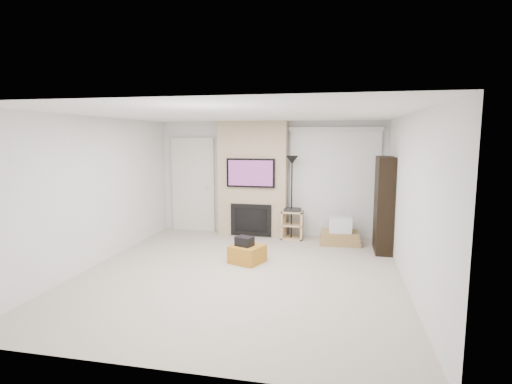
% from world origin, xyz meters
% --- Properties ---
extents(floor, '(5.00, 5.50, 0.00)m').
position_xyz_m(floor, '(0.00, 0.00, 0.00)').
color(floor, '#BDAE9E').
rests_on(floor, ground).
extents(ceiling, '(5.00, 5.50, 0.00)m').
position_xyz_m(ceiling, '(0.00, 0.00, 2.50)').
color(ceiling, white).
rests_on(ceiling, wall_back).
extents(wall_back, '(5.00, 0.00, 2.50)m').
position_xyz_m(wall_back, '(0.00, 2.75, 1.25)').
color(wall_back, silver).
rests_on(wall_back, ground).
extents(wall_front, '(5.00, 0.00, 2.50)m').
position_xyz_m(wall_front, '(0.00, -2.75, 1.25)').
color(wall_front, silver).
rests_on(wall_front, ground).
extents(wall_left, '(0.00, 5.50, 2.50)m').
position_xyz_m(wall_left, '(-2.50, 0.00, 1.25)').
color(wall_left, silver).
rests_on(wall_left, ground).
extents(wall_right, '(0.00, 5.50, 2.50)m').
position_xyz_m(wall_right, '(2.50, 0.00, 1.25)').
color(wall_right, silver).
rests_on(wall_right, ground).
extents(hvac_vent, '(0.35, 0.18, 0.01)m').
position_xyz_m(hvac_vent, '(0.40, 0.80, 2.50)').
color(hvac_vent, silver).
rests_on(hvac_vent, ceiling).
extents(ottoman, '(0.65, 0.65, 0.30)m').
position_xyz_m(ottoman, '(-0.02, 0.57, 0.15)').
color(ottoman, '#B17521').
rests_on(ottoman, floor).
extents(black_bag, '(0.34, 0.31, 0.16)m').
position_xyz_m(black_bag, '(-0.06, 0.54, 0.38)').
color(black_bag, black).
rests_on(black_bag, ottoman).
extents(fireplace_wall, '(1.50, 0.47, 2.50)m').
position_xyz_m(fireplace_wall, '(-0.35, 2.54, 1.24)').
color(fireplace_wall, tan).
rests_on(fireplace_wall, floor).
extents(entry_door, '(1.02, 0.11, 2.14)m').
position_xyz_m(entry_door, '(-1.80, 2.71, 1.05)').
color(entry_door, silver).
rests_on(entry_door, floor).
extents(vertical_blinds, '(1.98, 0.10, 2.37)m').
position_xyz_m(vertical_blinds, '(1.40, 2.70, 1.27)').
color(vertical_blinds, silver).
rests_on(vertical_blinds, floor).
extents(floor_lamp, '(0.26, 0.26, 1.77)m').
position_xyz_m(floor_lamp, '(0.53, 2.33, 1.40)').
color(floor_lamp, black).
rests_on(floor_lamp, floor).
extents(av_stand, '(0.45, 0.38, 0.66)m').
position_xyz_m(av_stand, '(0.55, 2.37, 0.35)').
color(av_stand, '#E1BB85').
rests_on(av_stand, floor).
extents(box_stack, '(0.84, 0.65, 0.54)m').
position_xyz_m(box_stack, '(1.55, 2.17, 0.21)').
color(box_stack, '#A27C4B').
rests_on(box_stack, floor).
extents(bookshelf, '(0.30, 0.80, 1.80)m').
position_xyz_m(bookshelf, '(2.34, 1.77, 0.90)').
color(bookshelf, black).
rests_on(bookshelf, floor).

